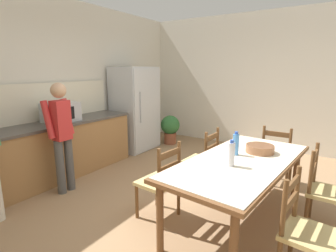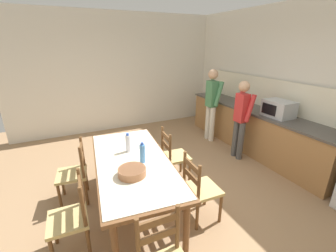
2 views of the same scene
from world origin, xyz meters
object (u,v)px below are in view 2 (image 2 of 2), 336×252
Objects in this scene: bottle_near_centre at (128,143)px; person_at_counter at (241,116)px; dining_table at (133,165)px; person_at_sink at (212,102)px; chair_side_far_right at (200,189)px; chair_side_far_left at (174,156)px; bottle_off_centre at (142,153)px; microwave at (279,109)px; chair_side_near_left at (74,173)px; chair_side_near_right at (71,218)px; serving_bowl at (132,171)px.

bottle_near_centre is 2.31m from person_at_counter.
person_at_sink is (-1.53, 2.34, 0.24)m from dining_table.
chair_side_far_right and chair_side_far_left have the same top height.
bottle_off_centre is 0.18× the size of person_at_counter.
bottle_off_centre is at bearing -83.92° from microwave.
microwave is at bearing -69.12° from chair_side_far_right.
chair_side_far_left is at bearing 99.26° from bottle_near_centre.
bottle_off_centre is at bearing 58.04° from chair_side_near_left.
dining_table is at bearing -146.88° from person_at_sink.
bottle_near_centre reaches higher than chair_side_far_left.
microwave is 0.55× the size of chair_side_far_left.
person_at_counter is (-1.09, 1.62, 0.42)m from chair_side_far_right.
microwave is at bearing 93.56° from dining_table.
chair_side_far_right is (0.43, 0.60, -0.44)m from bottle_off_centre.
bottle_near_centre is 0.30× the size of chair_side_near_left.
chair_side_near_right is 0.59× the size of person_at_counter.
dining_table is 0.92m from chair_side_far_right.
bottle_near_centre is (-0.26, 0.03, 0.20)m from dining_table.
microwave is 0.55× the size of chair_side_far_right.
person_at_counter reaches higher than chair_side_far_right.
bottle_near_centre is (-0.08, -2.82, -0.17)m from microwave.
chair_side_far_left is 1.98m from person_at_sink.
microwave is at bearing 100.85° from chair_side_near_right.
bottle_off_centre reaches higher than dining_table.
person_at_sink is (-1.35, -0.50, -0.12)m from microwave.
chair_side_near_left is at bearing -162.00° from person_at_sink.
serving_bowl reaches higher than dining_table.
bottle_off_centre reaches higher than chair_side_far_right.
bottle_near_centre is 0.84× the size of serving_bowl.
dining_table is 0.25m from bottle_off_centre.
bottle_off_centre is at bearing 138.24° from serving_bowl.
microwave is 0.23× the size of dining_table.
microwave is 0.30× the size of person_at_sink.
person_at_counter is (-0.30, 2.30, -0.02)m from bottle_near_centre.
person_at_counter reaches higher than bottle_off_centre.
bottle_off_centre reaches higher than chair_side_far_left.
person_at_counter is at bearing -125.78° from microwave.
bottle_off_centre is 0.30× the size of chair_side_far_right.
serving_bowl is at bearing 134.00° from chair_side_far_left.
microwave reaches higher than chair_side_near_right.
chair_side_far_right is 1.00× the size of chair_side_near_left.
person_at_sink is at bearing 118.78° from bottle_near_centre.
dining_table is 1.39× the size of person_at_counter.
chair_side_near_right is (0.38, -0.80, -0.24)m from dining_table.
microwave reaches higher than chair_side_far_left.
microwave reaches higher than serving_bowl.
chair_side_far_left is at bearing 90.99° from chair_side_near_left.
chair_side_far_left is at bearing -143.37° from person_at_sink.
person_at_sink reaches higher than bottle_near_centre.
bottle_off_centre is 0.96m from chair_side_far_left.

